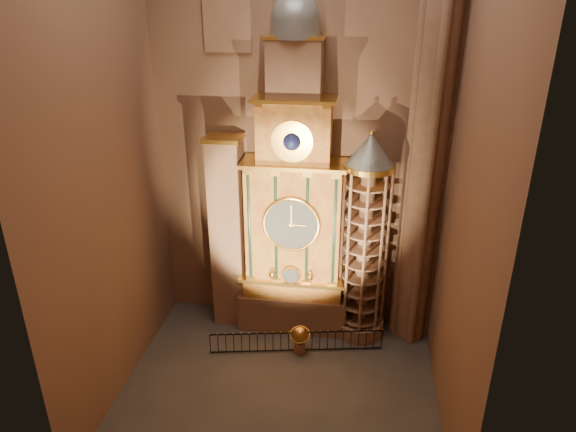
% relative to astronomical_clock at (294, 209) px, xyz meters
% --- Properties ---
extents(floor, '(14.00, 14.00, 0.00)m').
position_rel_astronomical_clock_xyz_m(floor, '(0.00, -4.96, -6.68)').
color(floor, '#383330').
rests_on(floor, ground).
extents(wall_back, '(22.00, 0.00, 22.00)m').
position_rel_astronomical_clock_xyz_m(wall_back, '(0.00, 1.04, 4.32)').
color(wall_back, '#855C47').
rests_on(wall_back, floor).
extents(wall_left, '(0.00, 22.00, 22.00)m').
position_rel_astronomical_clock_xyz_m(wall_left, '(-7.00, -4.96, 4.32)').
color(wall_left, '#855C47').
rests_on(wall_left, floor).
extents(wall_right, '(0.00, 22.00, 22.00)m').
position_rel_astronomical_clock_xyz_m(wall_right, '(7.00, -4.96, 4.32)').
color(wall_right, '#855C47').
rests_on(wall_right, floor).
extents(astronomical_clock, '(5.60, 2.41, 16.70)m').
position_rel_astronomical_clock_xyz_m(astronomical_clock, '(0.00, 0.00, 0.00)').
color(astronomical_clock, '#8C634C').
rests_on(astronomical_clock, floor).
extents(portrait_tower, '(1.80, 1.60, 10.20)m').
position_rel_astronomical_clock_xyz_m(portrait_tower, '(-3.40, 0.02, -1.53)').
color(portrait_tower, '#8C634C').
rests_on(portrait_tower, floor).
extents(stair_turret, '(2.50, 2.50, 10.80)m').
position_rel_astronomical_clock_xyz_m(stair_turret, '(3.50, -0.26, -1.41)').
color(stair_turret, '#8C634C').
rests_on(stair_turret, floor).
extents(gothic_pier, '(2.04, 2.04, 22.00)m').
position_rel_astronomical_clock_xyz_m(gothic_pier, '(6.10, 0.04, 4.32)').
color(gothic_pier, '#8C634C').
rests_on(gothic_pier, floor).
extents(celestial_globe, '(1.05, 0.99, 1.47)m').
position_rel_astronomical_clock_xyz_m(celestial_globe, '(0.63, -2.40, -5.80)').
color(celestial_globe, '#8C634C').
rests_on(celestial_globe, floor).
extents(iron_railing, '(8.35, 1.61, 1.11)m').
position_rel_astronomical_clock_xyz_m(iron_railing, '(0.46, -2.38, -6.08)').
color(iron_railing, black).
rests_on(iron_railing, floor).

